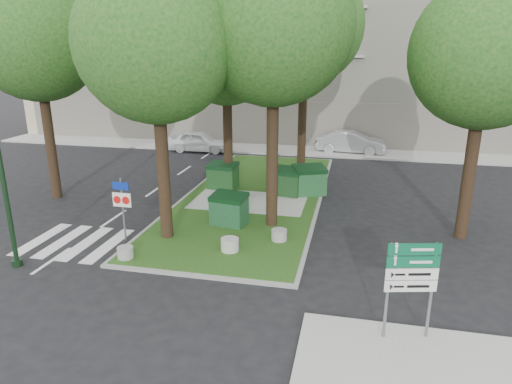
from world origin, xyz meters
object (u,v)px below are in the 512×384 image
(tree_median_near_right, at_px, (277,8))
(tree_street_right, at_px, (491,38))
(dumpster_c, at_px, (287,182))
(dumpster_d, at_px, (309,180))
(bollard_right, at_px, (279,235))
(litter_bin, at_px, (287,182))
(tree_median_mid, at_px, (228,41))
(tree_street_left, at_px, (37,24))
(car_white, at_px, (199,141))
(directional_sign, at_px, (411,276))
(dumpster_a, at_px, (223,176))
(dumpster_b, at_px, (229,209))
(bollard_left, at_px, (125,252))
(bollard_mid, at_px, (230,244))
(tree_median_near_left, at_px, (158,27))
(tree_median_far, at_px, (307,13))
(car_silver, at_px, (351,142))

(tree_median_near_right, height_order, tree_street_right, tree_median_near_right)
(dumpster_c, distance_m, dumpster_d, 1.07)
(bollard_right, height_order, litter_bin, litter_bin)
(dumpster_d, relative_size, bollard_right, 3.22)
(tree_median_mid, xyz_separation_m, tree_street_left, (-7.50, -3.00, 0.67))
(tree_median_mid, distance_m, tree_street_left, 8.11)
(car_white, bearing_deg, directional_sign, -148.71)
(dumpster_a, relative_size, directional_sign, 0.62)
(tree_median_mid, relative_size, dumpster_b, 6.68)
(dumpster_d, xyz_separation_m, litter_bin, (-1.12, 0.55, -0.30))
(dumpster_a, distance_m, dumpster_d, 4.22)
(tree_median_near_right, xyz_separation_m, tree_median_mid, (-3.00, 4.50, -1.01))
(tree_median_near_right, distance_m, dumpster_d, 8.36)
(dumpster_c, bearing_deg, tree_median_near_right, -77.29)
(dumpster_b, relative_size, bollard_right, 2.71)
(bollard_right, bearing_deg, car_white, 119.33)
(dumpster_c, xyz_separation_m, bollard_right, (0.57, -5.38, -0.43))
(tree_median_mid, distance_m, dumpster_c, 6.91)
(bollard_left, relative_size, directional_sign, 0.22)
(tree_street_left, relative_size, dumpster_a, 7.32)
(tree_median_mid, height_order, tree_street_right, tree_street_right)
(tree_median_mid, xyz_separation_m, bollard_mid, (1.99, -7.28, -6.64))
(tree_street_left, bearing_deg, dumpster_b, -12.20)
(bollard_left, distance_m, bollard_right, 5.29)
(tree_median_near_left, bearing_deg, directional_sign, -30.17)
(tree_median_mid, xyz_separation_m, bollard_right, (3.46, -6.04, -6.66))
(tree_street_left, height_order, bollard_left, tree_street_left)
(dumpster_d, bearing_deg, dumpster_a, 156.56)
(tree_street_left, relative_size, dumpster_b, 7.35)
(dumpster_c, distance_m, bollard_mid, 6.69)
(tree_median_far, relative_size, directional_sign, 4.96)
(tree_street_right, bearing_deg, dumpster_b, -174.09)
(bollard_mid, bearing_deg, litter_bin, 83.86)
(tree_median_far, xyz_separation_m, tree_street_right, (6.80, -7.00, -1.34))
(tree_median_near_left, relative_size, dumpster_d, 5.93)
(tree_median_mid, xyz_separation_m, bollard_left, (-1.19, -8.56, -6.67))
(dumpster_a, bearing_deg, dumpster_b, -64.38)
(tree_median_near_left, relative_size, bollard_left, 20.19)
(dumpster_c, height_order, bollard_mid, dumpster_c)
(car_silver, bearing_deg, tree_street_left, 139.29)
(tree_median_near_left, xyz_separation_m, directional_sign, (7.84, -4.56, -5.60))
(dumpster_c, xyz_separation_m, car_silver, (2.74, 10.35, -0.01))
(tree_median_near_right, distance_m, bollard_left, 9.64)
(dumpster_d, distance_m, directional_sign, 11.29)
(car_white, bearing_deg, dumpster_a, -154.08)
(tree_median_near_left, xyz_separation_m, tree_street_right, (10.50, 2.50, -0.33))
(dumpster_a, bearing_deg, dumpster_c, 0.29)
(bollard_mid, height_order, litter_bin, litter_bin)
(tree_median_near_right, height_order, dumpster_c, tree_median_near_right)
(tree_median_mid, height_order, tree_median_far, tree_median_far)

